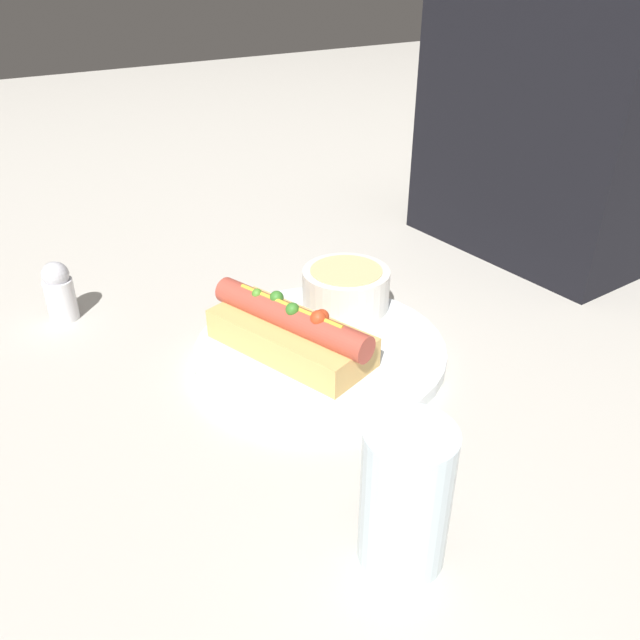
# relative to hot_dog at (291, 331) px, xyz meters

# --- Properties ---
(ground_plane) EXTENTS (4.00, 4.00, 0.00)m
(ground_plane) POSITION_rel_hot_dog_xyz_m (0.01, 0.03, -0.04)
(ground_plane) COLOR #BCB7AD
(dinner_plate) EXTENTS (0.26, 0.26, 0.01)m
(dinner_plate) POSITION_rel_hot_dog_xyz_m (0.01, 0.03, -0.03)
(dinner_plate) COLOR white
(dinner_plate) RESTS_ON ground_plane
(hot_dog) EXTENTS (0.19, 0.12, 0.06)m
(hot_dog) POSITION_rel_hot_dog_xyz_m (0.00, 0.00, 0.00)
(hot_dog) COLOR #DBAD60
(hot_dog) RESTS_ON dinner_plate
(soup_bowl) EXTENTS (0.10, 0.10, 0.05)m
(soup_bowl) POSITION_rel_hot_dog_xyz_m (-0.04, 0.10, 0.00)
(soup_bowl) COLOR silver
(soup_bowl) RESTS_ON dinner_plate
(spoon) EXTENTS (0.11, 0.12, 0.01)m
(spoon) POSITION_rel_hot_dog_xyz_m (-0.04, 0.06, -0.02)
(spoon) COLOR #B7B7BC
(spoon) RESTS_ON dinner_plate
(drinking_glass) EXTENTS (0.06, 0.06, 0.11)m
(drinking_glass) POSITION_rel_hot_dog_xyz_m (0.25, -0.07, 0.02)
(drinking_glass) COLOR silver
(drinking_glass) RESTS_ON ground_plane
(salt_shaker) EXTENTS (0.03, 0.03, 0.07)m
(salt_shaker) POSITION_rel_hot_dog_xyz_m (-0.23, -0.17, -0.00)
(salt_shaker) COLOR silver
(salt_shaker) RESTS_ON ground_plane
(seated_diner) EXTENTS (0.32, 0.14, 0.53)m
(seated_diner) POSITION_rel_hot_dog_xyz_m (-0.06, 0.42, 0.20)
(seated_diner) COLOR black
(seated_diner) RESTS_ON ground_plane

